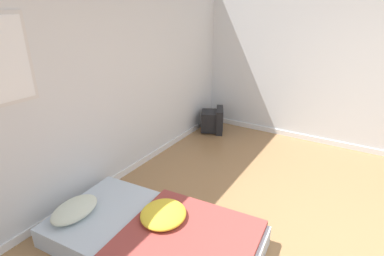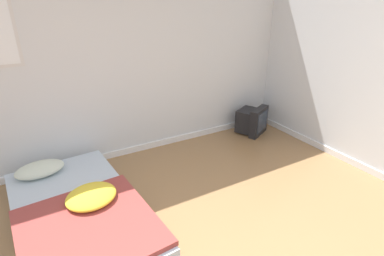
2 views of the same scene
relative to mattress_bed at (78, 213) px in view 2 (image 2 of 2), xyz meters
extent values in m
cube|color=silver|center=(0.50, 1.21, 1.16)|extent=(8.20, 0.06, 2.60)
cube|color=white|center=(0.50, 1.17, -0.09)|extent=(8.20, 0.02, 0.09)
cube|color=silver|center=(0.00, 0.01, -0.03)|extent=(1.24, 2.12, 0.21)
ellipsoid|color=silver|center=(-0.25, 0.79, 0.15)|extent=(0.54, 0.38, 0.14)
cube|color=#993D38|center=(0.03, -0.38, 0.10)|extent=(1.19, 1.26, 0.05)
ellipsoid|color=yellow|center=(0.14, -0.03, 0.17)|extent=(0.62, 0.60, 0.11)
cube|color=black|center=(2.86, 0.94, 0.07)|extent=(0.46, 0.41, 0.36)
cube|color=black|center=(2.95, 0.76, 0.09)|extent=(0.47, 0.31, 0.45)
cube|color=#283342|center=(2.98, 0.71, 0.10)|extent=(0.34, 0.17, 0.32)
camera|label=1|loc=(-1.75, -1.51, 2.05)|focal=28.00mm
camera|label=2|loc=(-0.19, -2.58, 1.93)|focal=28.00mm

